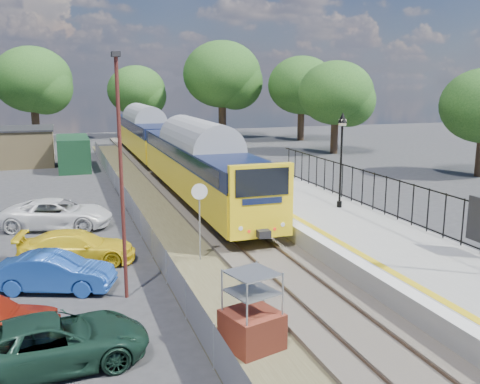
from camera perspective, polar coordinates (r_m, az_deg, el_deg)
name	(u,v)px	position (r m, az deg, el deg)	size (l,w,h in m)	color
ground	(289,279)	(19.38, 5.24, -9.25)	(120.00, 120.00, 0.00)	#2D2D30
track_bed	(206,215)	(27.94, -3.68, -2.46)	(5.90, 80.00, 0.29)	#473F38
platform	(301,209)	(27.89, 6.53, -1.78)	(5.00, 70.00, 0.90)	gray
platform_edge	(264,203)	(26.99, 2.58, -1.18)	(0.90, 70.00, 0.01)	silver
victorian_lamp_north	(342,138)	(25.99, 10.81, 5.72)	(0.44, 0.44, 4.60)	black
palisade_fence	(409,203)	(23.92, 17.61, -1.11)	(0.12, 26.00, 2.00)	black
wire_fence	(127,201)	(29.38, -11.92, -0.96)	(0.06, 52.00, 1.20)	#999EA3
outbuilding	(16,148)	(48.16, -22.74, 4.36)	(10.80, 10.10, 3.12)	tan
tree_line	(143,85)	(59.18, -10.26, 11.22)	(56.80, 43.80, 11.88)	#332319
train	(165,144)	(40.67, -8.04, 5.13)	(2.82, 40.83, 3.51)	yellow
brick_plinth	(252,312)	(14.26, 1.28, -12.66)	(1.65, 1.65, 2.15)	maroon
speed_sign	(200,208)	(20.60, -4.33, -1.70)	(0.63, 0.12, 3.11)	#999EA3
carpark_lamp	(121,164)	(17.00, -12.61, 2.89)	(0.25, 0.50, 7.79)	#511F1B
car_green	(52,343)	(14.33, -19.41, -14.90)	(2.17, 4.71, 1.31)	#153124
car_blue	(54,272)	(19.14, -19.19, -8.09)	(1.37, 3.92, 1.29)	#1A46A1
car_yellow	(77,247)	(21.65, -17.01, -5.67)	(1.80, 4.42, 1.28)	yellow
car_white	(58,214)	(27.03, -18.87, -2.22)	(2.33, 5.06, 1.41)	white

